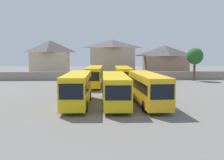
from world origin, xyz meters
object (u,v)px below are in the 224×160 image
bus_3 (147,87)px  bus_4 (95,75)px  house_terrace_left (50,58)px  tree_left_of_lot (195,56)px  bus_1 (78,87)px  house_terrace_centre (112,58)px  bus_2 (115,87)px  bus_5 (123,75)px  house_terrace_right (165,61)px

bus_3 → bus_4: 16.83m
bus_4 → house_terrace_left: (-11.04, 18.06, 2.57)m
house_terrace_left → tree_left_of_lot: house_terrace_left is taller
bus_1 → tree_left_of_lot: tree_left_of_lot is taller
bus_1 → tree_left_of_lot: 32.75m
house_terrace_centre → bus_2: bearing=-92.3°
bus_5 → tree_left_of_lot: bearing=117.7°
bus_3 → house_terrace_right: (10.74, 33.18, 1.96)m
house_terrace_right → tree_left_of_lot: 10.12m
bus_2 → house_terrace_right: bearing=156.9°
bus_5 → house_terrace_right: bearing=146.4°
bus_2 → house_terrace_left: 36.23m
house_terrace_centre → tree_left_of_lot: 18.93m
bus_3 → tree_left_of_lot: 28.06m
bus_2 → tree_left_of_lot: 29.86m
house_terrace_centre → house_terrace_right: 13.06m
house_terrace_left → house_terrace_right: 27.89m
bus_1 → bus_3: bearing=92.2°
bus_1 → house_terrace_right: size_ratio=0.99×
tree_left_of_lot → house_terrace_left: bearing=162.6°
bus_3 → house_terrace_centre: size_ratio=1.06×
house_terrace_centre → bus_4: bearing=-102.7°
bus_3 → house_terrace_left: house_terrace_left is taller
bus_4 → bus_5: bus_4 is taller
bus_4 → house_terrace_centre: size_ratio=1.13×
bus_3 → bus_2: bearing=-96.4°
bus_4 → house_terrace_left: 21.32m
bus_1 → house_terrace_right: bearing=152.2°
bus_2 → bus_5: (2.43, 15.79, -0.00)m
house_terrace_right → house_terrace_centre: bearing=-177.6°
house_terrace_right → bus_4: bearing=-133.9°
bus_5 → house_terrace_right: (11.89, 17.13, 2.01)m
bus_4 → tree_left_of_lot: tree_left_of_lot is taller
house_terrace_centre → tree_left_of_lot: house_terrace_centre is taller
bus_1 → bus_3: 7.61m
house_terrace_left → house_terrace_centre: 14.89m
tree_left_of_lot → house_terrace_centre: bearing=152.3°
bus_2 → house_terrace_left: size_ratio=1.30×
bus_4 → house_terrace_right: size_ratio=1.14×
bus_3 → house_terrace_centre: (-2.29, 32.63, 2.62)m
bus_4 → house_terrace_centre: 17.56m
bus_2 → bus_3: 3.58m
bus_1 → house_terrace_centre: bearing=171.8°
bus_2 → tree_left_of_lot: (18.04, 23.59, 3.17)m
bus_1 → bus_5: (6.46, 16.19, -0.09)m
bus_1 → house_terrace_centre: 33.31m
bus_1 → house_terrace_left: house_terrace_left is taller
tree_left_of_lot → house_terrace_right: bearing=111.8°
bus_4 → bus_5: (4.94, 0.36, -0.05)m
house_terrace_left → bus_4: bearing=-58.6°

